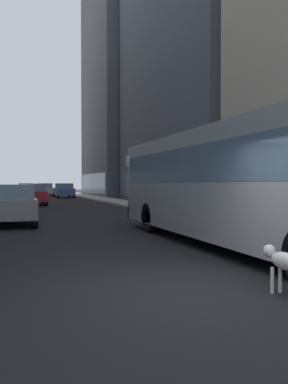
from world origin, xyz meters
TOP-DOWN VIEW (x-y plane):
  - ground_plane at (0.00, 35.00)m, footprint 120.00×120.00m
  - sidewalk_right at (5.70, 35.00)m, footprint 2.40×110.00m
  - building_right_mid at (11.90, 24.68)m, footprint 8.08×19.87m
  - building_right_far at (11.90, 43.63)m, footprint 10.38×16.24m
  - transit_bus at (2.80, 3.70)m, footprint 2.78×11.53m
  - car_blue_hatchback at (2.80, 40.10)m, footprint 1.93×4.64m
  - car_red_coupe at (-1.20, 25.88)m, footprint 1.71×4.78m
  - car_black_suv at (-1.20, 43.72)m, footprint 1.82×4.72m
  - car_white_van at (1.20, 47.00)m, footprint 1.88×4.61m
  - car_grey_wagon at (-2.80, 11.43)m, footprint 1.82×4.61m
  - dalmatian_dog at (1.04, -0.63)m, footprint 0.22×0.96m

SIDE VIEW (x-z plane):
  - ground_plane at x=0.00m, z-range 0.00..0.00m
  - sidewalk_right at x=5.70m, z-range 0.00..0.15m
  - dalmatian_dog at x=1.04m, z-range 0.15..0.87m
  - car_red_coupe at x=-1.20m, z-range 0.01..1.63m
  - car_grey_wagon at x=-2.80m, z-range 0.01..1.63m
  - car_black_suv at x=-1.20m, z-range 0.01..1.63m
  - car_white_van at x=1.20m, z-range 0.01..1.63m
  - car_blue_hatchback at x=2.80m, z-range 0.02..1.64m
  - transit_bus at x=2.80m, z-range 0.25..3.30m
  - building_right_mid at x=11.90m, z-range -0.01..29.26m
  - building_right_far at x=11.90m, z-range -0.01..31.06m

